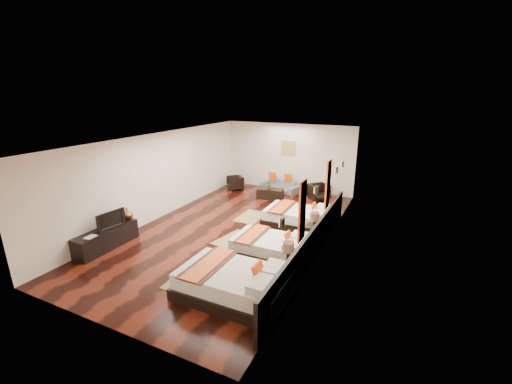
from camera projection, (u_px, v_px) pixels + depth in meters
The scene contains 30 objects.
floor at pixel (234, 230), 10.03m from camera, with size 5.50×9.50×0.01m, color black.
ceiling at pixel (231, 138), 9.20m from camera, with size 5.50×9.50×0.01m, color white.
back_wall at pixel (288, 157), 13.71m from camera, with size 5.50×0.01×2.80m, color silver.
left_wall at pixel (159, 176), 10.74m from camera, with size 0.01×9.50×2.80m, color silver.
right_wall at pixel (325, 199), 8.48m from camera, with size 0.01×9.50×2.80m, color silver.
headboard_panel at pixel (313, 244), 8.09m from camera, with size 0.08×6.60×0.90m, color black.
bed_near at pixel (235, 283), 6.71m from camera, with size 2.33×1.46×0.89m.
bed_mid at pixel (272, 247), 8.38m from camera, with size 1.97×1.24×0.75m.
bed_far at pixel (299, 217), 10.30m from camera, with size 2.10×1.32×0.80m.
nightstand_a at pixel (288, 266), 7.32m from camera, with size 0.47×0.47×0.92m.
nightstand_b at pixel (314, 232), 9.13m from camera, with size 0.45×0.45×0.88m.
jute_mat_near at pixel (190, 278), 7.46m from camera, with size 0.75×1.20×0.01m, color olive.
jute_mat_mid at pixel (234, 239), 9.37m from camera, with size 0.75×1.20×0.01m, color olive.
jute_mat_far at pixel (251, 217), 11.06m from camera, with size 0.75×1.20×0.01m, color olive.
tv_console at pixel (107, 238), 8.81m from camera, with size 0.50×1.80×0.55m, color black.
tv at pixel (109, 219), 8.75m from camera, with size 0.83×0.11×0.48m, color black.
book at pixel (87, 236), 8.25m from camera, with size 0.21×0.29×0.03m, color black.
figurine at pixel (127, 213), 9.36m from camera, with size 0.32×0.32×0.34m, color brown.
sofa at pixel (280, 186), 13.78m from camera, with size 1.68×0.66×0.49m, color slate.
armchair_left at pixel (235, 183), 14.05m from camera, with size 0.63×0.64×0.59m, color black.
armchair_right at pixel (319, 192), 12.69m from camera, with size 0.68×0.70×0.64m, color black.
coffee_table at pixel (270, 194), 12.89m from camera, with size 1.00×0.50×0.40m, color black.
table_plant at pixel (269, 185), 12.81m from camera, with size 0.24×0.21×0.27m, color #215A1E.
orange_panel_a at pixel (302, 211), 6.76m from camera, with size 0.04×0.40×1.30m, color #D86014.
orange_panel_b at pixel (328, 185), 8.66m from camera, with size 0.04×0.40×1.30m, color #D86014.
sconce_near at pixel (282, 223), 5.78m from camera, with size 0.07×0.12×0.18m.
sconce_mid at pixel (316, 190), 7.68m from camera, with size 0.07×0.12×0.18m.
sconce_far at pixel (336, 170), 9.57m from camera, with size 0.07×0.12×0.18m.
sconce_lounge at pixel (343, 164), 10.35m from camera, with size 0.07×0.12×0.18m.
gold_artwork at pixel (288, 148), 13.57m from camera, with size 0.60×0.04×0.60m, color #AD873F.
Camera 1 is at (4.60, -8.04, 4.08)m, focal length 23.00 mm.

